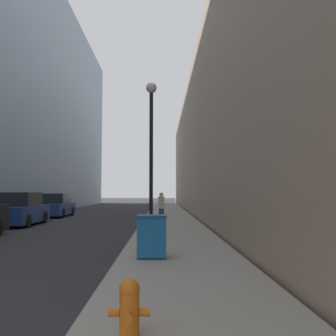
# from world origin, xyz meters

# --- Properties ---
(sidewalk_right) EXTENTS (3.11, 60.00, 0.15)m
(sidewalk_right) POSITION_xyz_m (5.24, 18.00, 0.07)
(sidewalk_right) COLOR #9E998E
(sidewalk_right) RESTS_ON ground
(building_right_stone) EXTENTS (12.00, 60.00, 10.81)m
(building_right_stone) POSITION_xyz_m (12.89, 26.00, 5.40)
(building_right_stone) COLOR #9E7F66
(building_right_stone) RESTS_ON ground
(fire_hydrant) EXTENTS (0.47, 0.35, 0.63)m
(fire_hydrant) POSITION_xyz_m (4.40, 2.17, 0.48)
(fire_hydrant) COLOR orange
(fire_hydrant) RESTS_ON sidewalk_right
(trash_bin) EXTENTS (0.72, 0.66, 1.04)m
(trash_bin) POSITION_xyz_m (4.52, 7.16, 0.68)
(trash_bin) COLOR #19609E
(trash_bin) RESTS_ON sidewalk_right
(lamppost) EXTENTS (0.41, 0.41, 5.82)m
(lamppost) POSITION_xyz_m (4.36, 12.08, 3.67)
(lamppost) COLOR black
(lamppost) RESTS_ON sidewalk_right
(parked_sedan_near) EXTENTS (1.91, 4.34, 1.73)m
(parked_sedan_near) POSITION_xyz_m (-2.65, 17.66, 0.78)
(parked_sedan_near) COLOR navy
(parked_sedan_near) RESTS_ON ground
(parked_sedan_far) EXTENTS (1.81, 4.43, 1.64)m
(parked_sedan_far) POSITION_xyz_m (-2.65, 24.38, 0.74)
(parked_sedan_far) COLOR navy
(parked_sedan_far) RESTS_ON ground
(pedestrian_on_sidewalk) EXTENTS (0.32, 0.21, 1.57)m
(pedestrian_on_sidewalk) POSITION_xyz_m (4.74, 16.94, 0.94)
(pedestrian_on_sidewalk) COLOR #2D3347
(pedestrian_on_sidewalk) RESTS_ON sidewalk_right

